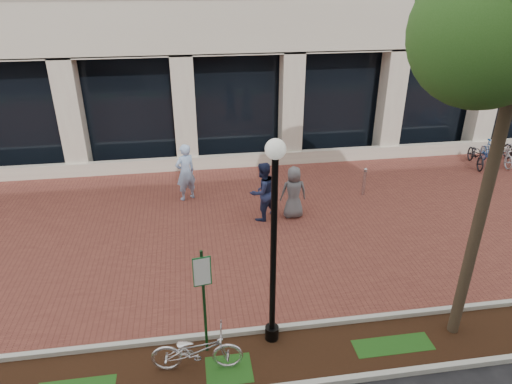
{
  "coord_description": "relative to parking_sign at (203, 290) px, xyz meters",
  "views": [
    {
      "loc": [
        -1.9,
        -11.69,
        6.8
      ],
      "look_at": [
        -0.22,
        -0.8,
        1.45
      ],
      "focal_mm": 32.0,
      "sensor_mm": 36.0,
      "label": 1
    }
  ],
  "objects": [
    {
      "name": "ground",
      "position": [
        1.83,
        4.85,
        -1.5
      ],
      "size": [
        120.0,
        120.0,
        0.0
      ],
      "primitive_type": "plane",
      "color": "black",
      "rests_on": "ground"
    },
    {
      "name": "brick_plaza",
      "position": [
        1.83,
        4.85,
        -1.5
      ],
      "size": [
        40.0,
        9.0,
        0.01
      ],
      "primitive_type": "cube",
      "color": "brown",
      "rests_on": "ground"
    },
    {
      "name": "planting_strip",
      "position": [
        1.83,
        -0.4,
        -1.5
      ],
      "size": [
        40.0,
        1.5,
        0.01
      ],
      "primitive_type": "cube",
      "color": "black",
      "rests_on": "ground"
    },
    {
      "name": "curb_plaza_side",
      "position": [
        1.83,
        0.35,
        -1.44
      ],
      "size": [
        40.0,
        0.12,
        0.12
      ],
      "primitive_type": "cube",
      "color": "beige",
      "rests_on": "ground"
    },
    {
      "name": "curb_street_side",
      "position": [
        1.83,
        -1.15,
        -1.44
      ],
      "size": [
        40.0,
        0.12,
        0.12
      ],
      "primitive_type": "cube",
      "color": "beige",
      "rests_on": "ground"
    },
    {
      "name": "parking_sign",
      "position": [
        0.0,
        0.0,
        0.0
      ],
      "size": [
        0.34,
        0.07,
        2.35
      ],
      "rotation": [
        0.0,
        0.0,
        0.14
      ],
      "color": "#163C1B",
      "rests_on": "ground"
    },
    {
      "name": "lamppost",
      "position": [
        1.33,
        0.15,
        0.94
      ],
      "size": [
        0.36,
        0.36,
        4.32
      ],
      "color": "black",
      "rests_on": "ground"
    },
    {
      "name": "locked_bicycle",
      "position": [
        -0.2,
        -0.4,
        -1.05
      ],
      "size": [
        1.77,
        0.76,
        0.91
      ],
      "primitive_type": "imported",
      "rotation": [
        0.0,
        0.0,
        1.48
      ],
      "color": "silver",
      "rests_on": "ground"
    },
    {
      "name": "pedestrian_left",
      "position": [
        -0.27,
        6.85,
        -0.55
      ],
      "size": [
        0.83,
        0.74,
        1.91
      ],
      "primitive_type": "imported",
      "rotation": [
        0.0,
        0.0,
        3.66
      ],
      "color": "#99B8E5",
      "rests_on": "ground"
    },
    {
      "name": "pedestrian_mid",
      "position": [
        1.97,
        5.15,
        -0.59
      ],
      "size": [
        1.11,
        1.04,
        1.82
      ],
      "primitive_type": "imported",
      "rotation": [
        0.0,
        0.0,
        3.68
      ],
      "color": "navy",
      "rests_on": "ground"
    },
    {
      "name": "pedestrian_right",
      "position": [
        2.92,
        5.15,
        -0.69
      ],
      "size": [
        0.8,
        0.53,
        1.63
      ],
      "primitive_type": "imported",
      "rotation": [
        0.0,
        0.0,
        3.16
      ],
      "color": "#5D5D62",
      "rests_on": "ground"
    },
    {
      "name": "bollard",
      "position": [
        5.6,
        6.26,
        -1.01
      ],
      "size": [
        0.12,
        0.12,
        0.98
      ],
      "color": "#BABABF",
      "rests_on": "ground"
    },
    {
      "name": "bike_rack_cluster",
      "position": [
        12.15,
        8.05,
        -1.05
      ],
      "size": [
        3.47,
        1.74,
        0.96
      ],
      "rotation": [
        0.0,
        0.0,
        -0.13
      ],
      "color": "black",
      "rests_on": "ground"
    }
  ]
}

